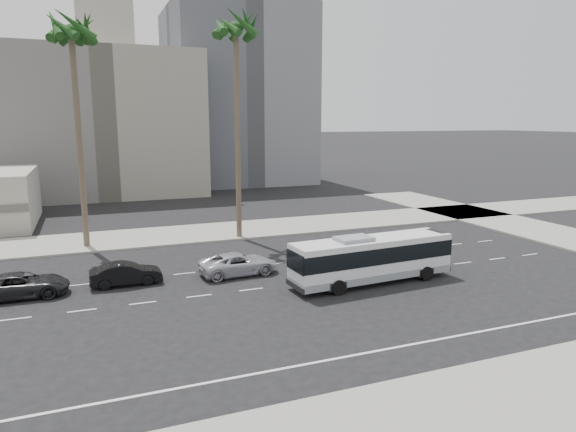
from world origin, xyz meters
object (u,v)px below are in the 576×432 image
city_bus (372,258)px  palm_mid (71,37)px  palm_near (236,34)px  car_b (126,274)px  car_a (239,264)px  car_c (21,285)px

city_bus → palm_mid: 25.93m
palm_near → palm_mid: bearing=174.4°
car_b → palm_mid: (-2.12, 10.43, 14.63)m
car_a → car_c: same height
car_a → palm_near: bearing=-20.3°
car_c → palm_near: (15.06, 9.41, 15.35)m
city_bus → car_a: (-6.94, 4.45, -0.85)m
car_c → palm_near: bearing=-57.6°
city_bus → car_c: (-19.16, 4.74, -0.85)m
palm_mid → city_bus: bearing=-44.1°
car_a → palm_near: palm_near is taller
car_a → car_c: (-12.22, 0.29, 0.00)m
car_b → palm_mid: size_ratio=0.24×
city_bus → car_b: (-13.66, 4.86, -0.86)m
car_b → city_bus: bearing=-109.8°
car_a → palm_near: (2.84, 9.70, 15.35)m
car_a → palm_mid: bearing=35.3°
city_bus → car_b: city_bus is taller
city_bus → car_b: bearing=156.5°
city_bus → palm_near: palm_near is taller
car_b → palm_near: palm_near is taller
city_bus → palm_near: 20.68m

